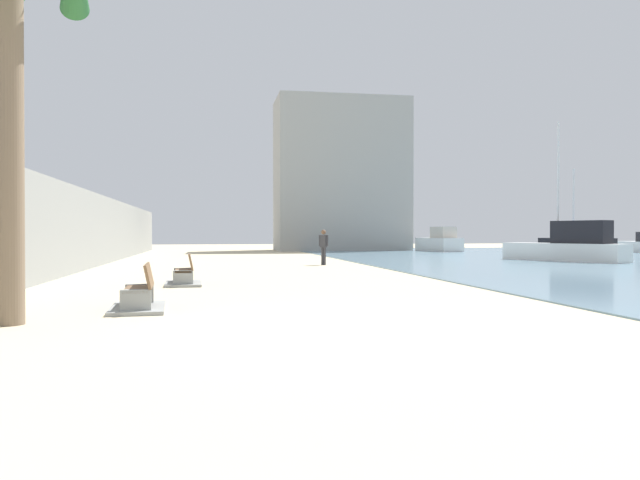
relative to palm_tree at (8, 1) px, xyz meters
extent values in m
plane|color=#C6B793|center=(5.33, 16.78, -5.72)|extent=(120.00, 120.00, 0.00)
cube|color=gray|center=(-2.17, 16.78, -3.96)|extent=(0.80, 64.00, 3.53)
cylinder|color=#7A6651|center=(0.01, -0.01, -2.63)|extent=(0.48, 0.48, 6.18)
cube|color=gray|center=(2.04, 1.09, -5.48)|extent=(0.61, 0.23, 0.50)
cube|color=gray|center=(1.97, 2.49, -5.48)|extent=(0.61, 0.23, 0.50)
cube|color=brown|center=(2.00, 1.79, -5.27)|extent=(0.58, 1.62, 0.06)
cube|color=brown|center=(2.23, 1.80, -4.99)|extent=(0.24, 1.61, 0.50)
cube|color=gray|center=(2.00, 1.79, -5.68)|extent=(1.20, 2.15, 0.08)
cube|color=gray|center=(2.72, 7.43, -5.48)|extent=(0.61, 0.22, 0.50)
cube|color=gray|center=(2.68, 8.83, -5.48)|extent=(0.61, 0.22, 0.50)
cube|color=brown|center=(2.70, 8.13, -5.27)|extent=(0.55, 1.61, 0.06)
cube|color=brown|center=(2.93, 8.14, -4.99)|extent=(0.21, 1.60, 0.50)
cube|color=gray|center=(2.70, 8.13, -5.68)|extent=(1.16, 2.13, 0.08)
cylinder|color=#333338|center=(9.25, 19.07, -5.28)|extent=(0.12, 0.12, 0.89)
cylinder|color=#333338|center=(9.15, 19.15, -5.28)|extent=(0.12, 0.12, 0.89)
cube|color=#333338|center=(9.20, 19.11, -4.52)|extent=(0.36, 0.34, 0.63)
sphere|color=brown|center=(9.20, 19.11, -4.06)|extent=(0.24, 0.24, 0.24)
cylinder|color=#333338|center=(9.37, 18.97, -4.49)|extent=(0.09, 0.09, 0.57)
cylinder|color=#333338|center=(9.03, 19.25, -4.49)|extent=(0.09, 0.09, 0.57)
cube|color=black|center=(31.46, 32.13, -5.09)|extent=(4.07, 5.86, 1.18)
cube|color=navy|center=(31.76, 31.38, -4.11)|extent=(2.33, 2.79, 0.77)
cylinder|color=silver|center=(31.36, 32.39, -1.80)|extent=(0.12, 0.12, 5.41)
cube|color=white|center=(22.99, 39.21, -5.11)|extent=(2.72, 5.18, 1.15)
cube|color=beige|center=(23.10, 38.48, -4.06)|extent=(1.70, 2.36, 0.95)
cube|color=white|center=(23.27, 20.51, -5.19)|extent=(4.51, 7.15, 1.00)
cube|color=black|center=(23.74, 19.54, -4.05)|extent=(2.35, 3.32, 1.27)
cylinder|color=silver|center=(23.11, 20.83, -1.22)|extent=(0.12, 0.12, 6.93)
cube|color=#9E9E99|center=(15.57, 44.78, 1.22)|extent=(12.00, 6.00, 13.90)
camera|label=1|loc=(3.48, -11.88, -4.09)|focal=35.12mm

